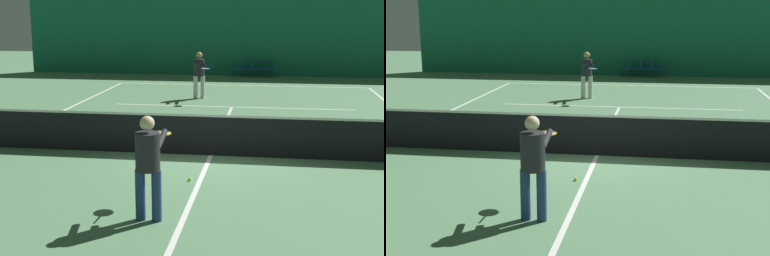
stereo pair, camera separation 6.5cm
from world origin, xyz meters
The scene contains 13 objects.
ground_plane centered at (0.00, 0.00, 0.00)m, with size 60.00×60.00×0.00m, color #56845B.
backdrop_curtain centered at (0.00, 15.73, 2.06)m, with size 23.00×0.12×4.13m.
court_line_baseline_far centered at (0.00, 11.90, 0.00)m, with size 11.00×0.10×0.00m.
court_line_service_far centered at (0.00, 6.40, 0.00)m, with size 8.25×0.10×0.00m.
court_line_centre centered at (0.00, 0.00, 0.00)m, with size 0.10×12.80×0.00m.
tennis_net centered at (0.00, 0.00, 0.51)m, with size 12.00×0.10×1.07m.
player_near centered at (-0.53, -3.98, 0.98)m, with size 0.42×1.36×1.69m.
player_far centered at (-1.36, 8.03, 1.02)m, with size 0.82×1.43×1.75m.
courtside_chair_0 centered at (-0.32, 15.18, 0.49)m, with size 0.44×0.44×0.84m.
courtside_chair_1 centered at (0.24, 15.18, 0.49)m, with size 0.44×0.44×0.84m.
courtside_chair_2 centered at (0.79, 15.18, 0.49)m, with size 0.44×0.44×0.84m.
courtside_chair_3 centered at (1.35, 15.18, 0.49)m, with size 0.44×0.44×0.84m.
tennis_ball centered at (-0.20, -1.93, 0.03)m, with size 0.07×0.07×0.07m.
Camera 2 is at (1.39, -11.79, 3.25)m, focal length 50.00 mm.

